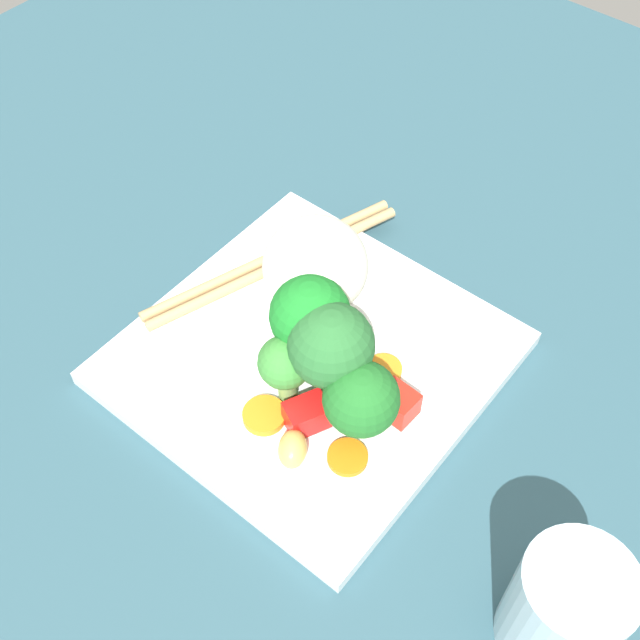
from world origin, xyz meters
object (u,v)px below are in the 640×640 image
rice_mound (315,266)px  chopstick_pair (273,262)px  square_plate (310,358)px  drinking_glass (564,610)px  broccoli_floret_0 (331,347)px  carrot_slice_3 (264,415)px

rice_mound → chopstick_pair: (-4.48, 0.34, -3.03)cm
square_plate → rice_mound: size_ratio=3.04×
rice_mound → drinking_glass: bearing=-21.2°
drinking_glass → broccoli_floret_0: bearing=167.8°
square_plate → rice_mound: bearing=126.1°
rice_mound → drinking_glass: 27.49cm
square_plate → carrot_slice_3: carrot_slice_3 is taller
broccoli_floret_0 → carrot_slice_3: bearing=-114.0°
square_plate → carrot_slice_3: bearing=-79.7°
carrot_slice_3 → chopstick_pair: size_ratio=0.14×
drinking_glass → carrot_slice_3: bearing=-179.3°
square_plate → drinking_glass: (22.57, -5.74, 3.46)cm
broccoli_floret_0 → carrot_slice_3: broccoli_floret_0 is taller
carrot_slice_3 → drinking_glass: 21.63cm
broccoli_floret_0 → chopstick_pair: broccoli_floret_0 is taller
square_plate → broccoli_floret_0: (3.08, -1.53, 5.61)cm
rice_mound → broccoli_floret_0: size_ratio=0.96×
carrot_slice_3 → square_plate: bearing=100.3°
square_plate → chopstick_pair: size_ratio=1.11×
square_plate → rice_mound: (-3.06, 4.19, 4.05)cm
chopstick_pair → broccoli_floret_0: bearing=77.7°
carrot_slice_3 → drinking_glass: bearing=0.7°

